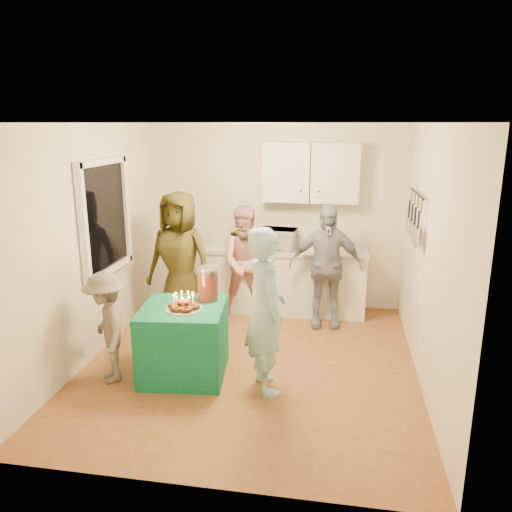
% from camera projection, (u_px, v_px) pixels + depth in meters
% --- Properties ---
extents(floor, '(4.00, 4.00, 0.00)m').
position_uv_depth(floor, '(251.00, 363.00, 5.58)').
color(floor, brown).
rests_on(floor, ground).
extents(ceiling, '(4.00, 4.00, 0.00)m').
position_uv_depth(ceiling, '(250.00, 123.00, 4.91)').
color(ceiling, white).
rests_on(ceiling, floor).
extents(back_wall, '(3.60, 3.60, 0.00)m').
position_uv_depth(back_wall, '(275.00, 217.00, 7.15)').
color(back_wall, silver).
rests_on(back_wall, floor).
extents(left_wall, '(4.00, 4.00, 0.00)m').
position_uv_depth(left_wall, '(91.00, 244.00, 5.53)').
color(left_wall, silver).
rests_on(left_wall, floor).
extents(right_wall, '(4.00, 4.00, 0.00)m').
position_uv_depth(right_wall, '(428.00, 258.00, 4.95)').
color(right_wall, silver).
rests_on(right_wall, floor).
extents(window_night, '(0.04, 1.00, 1.20)m').
position_uv_depth(window_night, '(104.00, 217.00, 5.75)').
color(window_night, black).
rests_on(window_night, left_wall).
extents(counter, '(2.20, 0.58, 0.86)m').
position_uv_depth(counter, '(286.00, 282.00, 7.06)').
color(counter, white).
rests_on(counter, floor).
extents(countertop, '(2.24, 0.62, 0.05)m').
position_uv_depth(countertop, '(286.00, 250.00, 6.94)').
color(countertop, beige).
rests_on(countertop, counter).
extents(upper_cabinet, '(1.30, 0.30, 0.80)m').
position_uv_depth(upper_cabinet, '(311.00, 173.00, 6.76)').
color(upper_cabinet, white).
rests_on(upper_cabinet, back_wall).
extents(pot_rack, '(0.12, 1.00, 0.60)m').
position_uv_depth(pot_rack, '(413.00, 216.00, 5.56)').
color(pot_rack, black).
rests_on(pot_rack, right_wall).
extents(microwave, '(0.53, 0.39, 0.28)m').
position_uv_depth(microwave, '(278.00, 239.00, 6.92)').
color(microwave, white).
rests_on(microwave, countertop).
extents(party_table, '(0.94, 0.94, 0.76)m').
position_uv_depth(party_table, '(184.00, 341.00, 5.25)').
color(party_table, '#0F6744').
rests_on(party_table, floor).
extents(donut_cake, '(0.38, 0.38, 0.18)m').
position_uv_depth(donut_cake, '(184.00, 301.00, 5.06)').
color(donut_cake, '#381C0C').
rests_on(donut_cake, party_table).
extents(punch_jar, '(0.22, 0.22, 0.34)m').
position_uv_depth(punch_jar, '(208.00, 285.00, 5.32)').
color(punch_jar, '#B0240E').
rests_on(punch_jar, party_table).
extents(man_birthday, '(0.61, 0.72, 1.66)m').
position_uv_depth(man_birthday, '(266.00, 311.00, 4.85)').
color(man_birthday, '#97CDDC').
rests_on(man_birthday, floor).
extents(woman_back_left, '(0.96, 0.71, 1.78)m').
position_uv_depth(woman_back_left, '(180.00, 260.00, 6.41)').
color(woman_back_left, brown).
rests_on(woman_back_left, floor).
extents(woman_back_center, '(0.87, 0.74, 1.55)m').
position_uv_depth(woman_back_center, '(247.00, 263.00, 6.72)').
color(woman_back_center, '#CE6F6B').
rests_on(woman_back_center, floor).
extents(woman_back_right, '(0.98, 0.48, 1.63)m').
position_uv_depth(woman_back_right, '(325.00, 266.00, 6.44)').
color(woman_back_right, '#101937').
rests_on(woman_back_right, floor).
extents(child_near_left, '(0.78, 0.86, 1.16)m').
position_uv_depth(child_near_left, '(107.00, 327.00, 5.08)').
color(child_near_left, '#61584D').
rests_on(child_near_left, floor).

